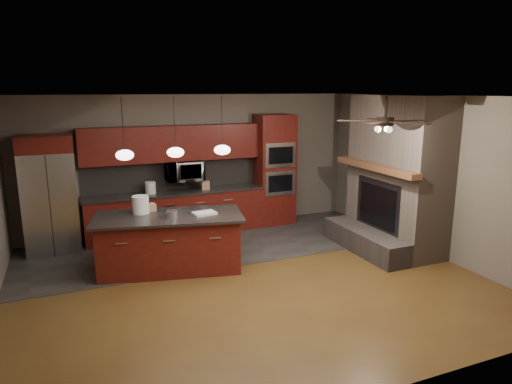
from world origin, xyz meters
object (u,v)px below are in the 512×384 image
cardboard_box (149,207)px  counter_box (205,185)px  oven_tower (274,170)px  counter_bucket (150,188)px  paint_can (172,214)px  white_bucket (141,205)px  microwave (184,171)px  kitchen_island (170,242)px  paint_tray (204,213)px  refrigerator (50,194)px

cardboard_box → counter_box: size_ratio=1.12×
oven_tower → counter_bucket: oven_tower is taller
paint_can → counter_box: size_ratio=1.01×
counter_bucket → white_bucket: bearing=-105.8°
oven_tower → counter_bucket: (-2.67, 0.01, -0.18)m
microwave → counter_bucket: microwave is taller
kitchen_island → white_bucket: size_ratio=8.76×
white_bucket → paint_can: (0.41, -0.47, -0.08)m
kitchen_island → counter_box: counter_box is taller
oven_tower → paint_tray: oven_tower is taller
white_bucket → counter_box: (1.52, 1.43, -0.08)m
microwave → cardboard_box: size_ratio=3.71×
microwave → refrigerator: size_ratio=0.34×
microwave → white_bucket: (-1.12, -1.53, -0.24)m
kitchen_island → cardboard_box: (-0.23, 0.38, 0.52)m
microwave → counter_bucket: bearing=-175.9°
cardboard_box → kitchen_island: bearing=-66.0°
oven_tower → paint_tray: bearing=-138.1°
kitchen_island → paint_can: size_ratio=14.22×
white_bucket → counter_box: 2.09m
counter_bucket → counter_box: counter_bucket is taller
refrigerator → paint_can: 2.59m
kitchen_island → white_bucket: (-0.38, 0.30, 0.60)m
paint_tray → white_bucket: bearing=147.2°
oven_tower → kitchen_island: bearing=-146.8°
white_bucket → cardboard_box: bearing=27.8°
refrigerator → counter_box: bearing=0.6°
kitchen_island → refrigerator: bearing=148.2°
microwave → counter_bucket: size_ratio=3.17×
kitchen_island → counter_bucket: counter_bucket is taller
kitchen_island → counter_bucket: (0.04, 1.78, 0.55)m
cardboard_box → counter_bucket: bearing=71.9°
paint_can → cardboard_box: bearing=115.1°
paint_can → counter_box: (1.11, 1.90, 0.01)m
counter_bucket → oven_tower: bearing=-0.2°
microwave → cardboard_box: (-0.96, -1.45, -0.32)m
white_bucket → counter_bucket: bearing=74.2°
paint_can → counter_bucket: (0.01, 1.95, 0.04)m
microwave → kitchen_island: microwave is taller
cardboard_box → microwave: bearing=49.1°
white_bucket → paint_can: size_ratio=1.62×
oven_tower → counter_bucket: size_ratio=10.30×
paint_can → cardboard_box: cardboard_box is taller
refrigerator → cardboard_box: bearing=-40.7°
counter_bucket → counter_box: size_ratio=1.31×
microwave → counter_box: microwave is taller
oven_tower → white_bucket: (-3.09, -1.47, -0.13)m
microwave → paint_can: 2.14m
kitchen_island → oven_tower: bearing=45.4°
white_bucket → refrigerator: bearing=134.7°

